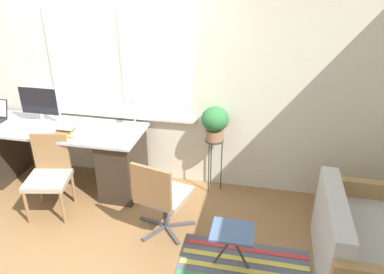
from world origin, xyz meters
name	(u,v)px	position (x,y,z in m)	size (l,w,h in m)	color
ground_plane	(91,204)	(0.00, 0.00, 0.00)	(14.00, 14.00, 0.00)	olive
wall_back_with_window	(109,73)	(0.01, 0.80, 1.35)	(9.00, 0.12, 2.70)	beige
desk	(58,154)	(-0.56, 0.36, 0.42)	(2.16, 0.72, 0.78)	#B2B7BC
monitor	(39,103)	(-0.77, 0.48, 1.02)	(0.51, 0.19, 0.45)	silver
keyboard	(28,132)	(-0.76, 0.15, 0.79)	(0.42, 0.14, 0.02)	silver
mouse	(51,135)	(-0.45, 0.13, 0.80)	(0.04, 0.07, 0.04)	black
desk_lamp	(134,106)	(0.41, 0.51, 1.07)	(0.11, 0.11, 0.40)	white
book_stack	(67,130)	(-0.28, 0.19, 0.84)	(0.23, 0.19, 0.12)	orange
desk_chair_wooden	(49,173)	(-0.37, -0.15, 0.46)	(0.52, 0.53, 0.87)	olive
office_chair_swivel	(161,195)	(0.94, -0.28, 0.45)	(0.61, 0.62, 0.86)	#47474C
couch_loveseat	(361,249)	(2.83, -0.46, 0.28)	(0.78, 1.29, 0.77)	beige
plant_stand	(214,147)	(1.33, 0.64, 0.57)	(0.22, 0.22, 0.68)	#333338
potted_plant	(215,122)	(1.33, 0.64, 0.91)	(0.32, 0.32, 0.40)	#9E6B4C
floor_rug_striped	(243,271)	(1.83, -0.65, 0.00)	(1.23, 0.78, 0.01)	#565B6B
folding_stool	(233,234)	(1.71, -0.61, 0.38)	(0.39, 0.33, 0.42)	slate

